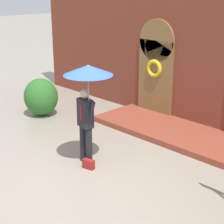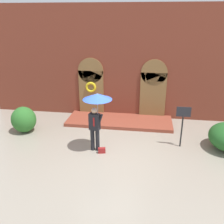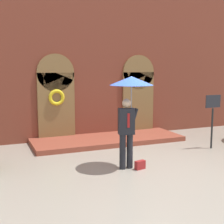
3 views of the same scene
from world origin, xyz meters
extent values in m
plane|color=gray|center=(0.00, 0.00, 0.00)|extent=(80.00, 80.00, 0.00)
cube|color=brown|center=(0.00, 4.20, 2.80)|extent=(14.00, 0.50, 5.60)
cube|color=brown|center=(-1.60, 3.91, 1.20)|extent=(1.30, 0.08, 2.40)
cylinder|color=brown|center=(-1.60, 3.91, 2.40)|extent=(1.30, 0.08, 1.30)
cube|color=brown|center=(1.60, 3.91, 1.20)|extent=(1.30, 0.08, 2.40)
cylinder|color=brown|center=(1.60, 3.91, 2.40)|extent=(1.30, 0.08, 1.30)
torus|color=yellow|center=(-1.60, 3.84, 1.55)|extent=(0.56, 0.12, 0.56)
cube|color=brown|center=(0.00, 3.05, 0.08)|extent=(5.20, 1.80, 0.16)
cylinder|color=black|center=(-0.73, 0.20, 0.45)|extent=(0.16, 0.16, 0.90)
cylinder|color=black|center=(-0.53, 0.20, 0.45)|extent=(0.16, 0.16, 0.90)
cube|color=black|center=(-0.63, 0.20, 1.23)|extent=(0.45, 0.33, 0.66)
cube|color=#A51919|center=(-0.63, 0.07, 1.27)|extent=(0.06, 0.02, 0.36)
sphere|color=tan|center=(-0.63, 0.20, 1.69)|extent=(0.22, 0.22, 0.22)
cylinder|color=black|center=(-0.41, 0.20, 1.33)|extent=(0.22, 0.09, 0.46)
cylinder|color=gray|center=(-0.49, 0.20, 1.65)|extent=(0.02, 0.02, 0.98)
cone|color=#284CB7|center=(-0.49, 0.20, 2.25)|extent=(1.10, 1.10, 0.22)
cone|color=white|center=(-0.49, 0.20, 2.27)|extent=(0.61, 0.61, 0.20)
cube|color=maroon|center=(-0.32, 0.00, 0.11)|extent=(0.30, 0.18, 0.22)
cylinder|color=black|center=(2.77, 1.00, 0.65)|extent=(0.06, 0.06, 1.30)
cube|color=#232328|center=(2.77, 1.00, 1.52)|extent=(0.56, 0.03, 0.40)
ellipsoid|color=#2D6B28|center=(-4.20, 1.39, 0.60)|extent=(1.12, 1.06, 1.19)
camera|label=1|loc=(5.55, -5.03, 4.04)|focal=60.00mm
camera|label=2|loc=(1.32, -8.38, 5.05)|focal=40.00mm
camera|label=3|loc=(-3.90, -6.84, 2.57)|focal=50.00mm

